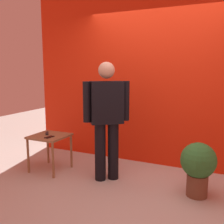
{
  "coord_description": "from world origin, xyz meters",
  "views": [
    {
      "loc": [
        1.08,
        -2.93,
        1.58
      ],
      "look_at": [
        -0.57,
        0.55,
        0.95
      ],
      "focal_mm": 42.27,
      "sensor_mm": 36.0,
      "label": 1
    }
  ],
  "objects": [
    {
      "name": "potted_plant",
      "position": [
        0.72,
        0.33,
        0.41
      ],
      "size": [
        0.44,
        0.44,
        0.69
      ],
      "color": "brown",
      "rests_on": "ground_plane"
    },
    {
      "name": "back_wall_red",
      "position": [
        0.0,
        1.26,
        1.62
      ],
      "size": [
        4.7,
        0.12,
        3.23
      ],
      "primitive_type": "cube",
      "color": "red",
      "rests_on": "ground_plane"
    },
    {
      "name": "ground_plane",
      "position": [
        0.0,
        0.0,
        0.0
      ],
      "size": [
        12.0,
        12.0,
        0.0
      ],
      "primitive_type": "plane",
      "color": "#B7B2A8"
    },
    {
      "name": "tv_remote",
      "position": [
        -1.58,
        0.29,
        0.58
      ],
      "size": [
        0.14,
        0.16,
        0.02
      ],
      "primitive_type": "cube",
      "rotation": [
        0.0,
        0.0,
        0.68
      ],
      "color": "black",
      "rests_on": "side_table"
    },
    {
      "name": "standing_person",
      "position": [
        -0.54,
        0.31,
        0.94
      ],
      "size": [
        0.58,
        0.5,
        1.67
      ],
      "color": "black",
      "rests_on": "ground_plane"
    },
    {
      "name": "cell_phone",
      "position": [
        -1.41,
        0.13,
        0.57
      ],
      "size": [
        0.09,
        0.15,
        0.01
      ],
      "primitive_type": "cube",
      "rotation": [
        0.0,
        0.0,
        -0.15
      ],
      "color": "black",
      "rests_on": "side_table"
    },
    {
      "name": "side_table",
      "position": [
        -1.49,
        0.24,
        0.48
      ],
      "size": [
        0.53,
        0.53,
        0.57
      ],
      "color": "olive",
      "rests_on": "ground_plane"
    }
  ]
}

